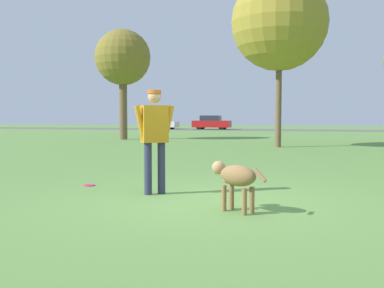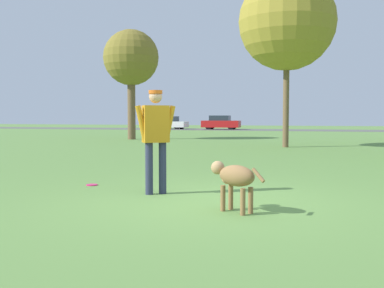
% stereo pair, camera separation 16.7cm
% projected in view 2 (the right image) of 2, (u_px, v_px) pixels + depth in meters
% --- Properties ---
extents(ground_plane, '(120.00, 120.00, 0.00)m').
position_uv_depth(ground_plane, '(207.00, 201.00, 6.99)').
color(ground_plane, '#608C42').
extents(far_road_strip, '(120.00, 6.00, 0.01)m').
position_uv_depth(far_road_strip, '(306.00, 130.00, 43.23)').
color(far_road_strip, '#5B5B59').
rests_on(far_road_strip, ground_plane).
extents(person, '(0.61, 0.50, 1.77)m').
position_uv_depth(person, '(156.00, 132.00, 7.59)').
color(person, '#2D334C').
rests_on(person, ground_plane).
extents(dog, '(0.87, 0.60, 0.69)m').
position_uv_depth(dog, '(234.00, 177.00, 6.20)').
color(dog, olive).
rests_on(dog, ground_plane).
extents(frisbee, '(0.22, 0.22, 0.02)m').
position_uv_depth(frisbee, '(92.00, 185.00, 8.62)').
color(frisbee, '#E52366').
rests_on(frisbee, ground_plane).
extents(tree_far_left, '(3.19, 3.19, 6.31)m').
position_uv_depth(tree_far_left, '(131.00, 59.00, 25.80)').
color(tree_far_left, brown).
rests_on(tree_far_left, ground_plane).
extents(tree_mid_center, '(4.11, 4.11, 7.40)m').
position_uv_depth(tree_mid_center, '(287.00, 22.00, 19.06)').
color(tree_mid_center, brown).
rests_on(tree_mid_center, ground_plane).
extents(parked_car_white, '(3.91, 1.81, 1.35)m').
position_uv_depth(parked_car_white, '(169.00, 123.00, 47.37)').
color(parked_car_white, white).
rests_on(parked_car_white, ground_plane).
extents(parked_car_red, '(3.88, 1.81, 1.43)m').
position_uv_depth(parked_car_red, '(221.00, 123.00, 45.91)').
color(parked_car_red, red).
rests_on(parked_car_red, ground_plane).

